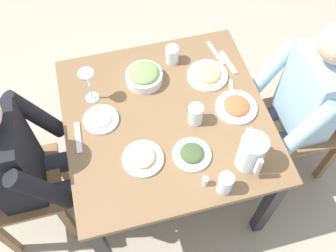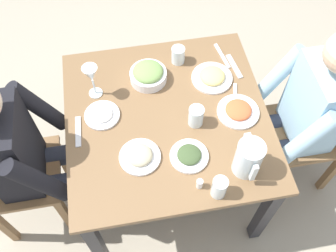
{
  "view_description": "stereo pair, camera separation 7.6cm",
  "coord_description": "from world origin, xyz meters",
  "px_view_note": "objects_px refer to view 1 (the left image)",
  "views": [
    {
      "loc": [
        1.0,
        -0.25,
        2.27
      ],
      "look_at": [
        0.05,
        -0.0,
        0.71
      ],
      "focal_mm": 40.44,
      "sensor_mm": 36.0,
      "label": 1
    },
    {
      "loc": [
        1.02,
        -0.18,
        2.27
      ],
      "look_at": [
        0.05,
        -0.0,
        0.71
      ],
      "focal_mm": 40.44,
      "sensor_mm": 36.0,
      "label": 2
    }
  ],
  "objects_px": {
    "dining_table": "(166,128)",
    "water_pitcher": "(251,153)",
    "chair_far": "(318,114)",
    "water_glass_near_right": "(225,184)",
    "water_glass_near_left": "(196,114)",
    "diner_far": "(292,106)",
    "plate_fries": "(208,74)",
    "salt_shaker": "(205,181)",
    "chair_near": "(2,185)",
    "plate_beans": "(143,158)",
    "water_glass_far_right": "(172,55)",
    "plate_dolmas": "(192,154)",
    "plate_yoghurt": "(101,119)",
    "wine_glass": "(88,80)",
    "diner_near": "(35,162)",
    "plate_rice_curry": "(236,106)",
    "salad_bowl": "(144,75)"
  },
  "relations": [
    {
      "from": "dining_table",
      "to": "water_pitcher",
      "type": "bearing_deg",
      "value": 41.21
    },
    {
      "from": "water_pitcher",
      "to": "chair_far",
      "type": "bearing_deg",
      "value": 116.01
    },
    {
      "from": "water_glass_near_right",
      "to": "water_glass_near_left",
      "type": "height_order",
      "value": "water_glass_near_right"
    },
    {
      "from": "diner_far",
      "to": "plate_fries",
      "type": "relative_size",
      "value": 5.56
    },
    {
      "from": "water_pitcher",
      "to": "salt_shaker",
      "type": "height_order",
      "value": "water_pitcher"
    },
    {
      "from": "chair_near",
      "to": "diner_far",
      "type": "bearing_deg",
      "value": 89.71
    },
    {
      "from": "diner_far",
      "to": "water_glass_near_right",
      "type": "height_order",
      "value": "diner_far"
    },
    {
      "from": "plate_fries",
      "to": "water_glass_near_left",
      "type": "height_order",
      "value": "water_glass_near_left"
    },
    {
      "from": "plate_beans",
      "to": "water_glass_far_right",
      "type": "distance_m",
      "value": 0.62
    },
    {
      "from": "chair_far",
      "to": "plate_dolmas",
      "type": "relative_size",
      "value": 4.99
    },
    {
      "from": "diner_far",
      "to": "salt_shaker",
      "type": "distance_m",
      "value": 0.68
    },
    {
      "from": "plate_beans",
      "to": "water_glass_far_right",
      "type": "height_order",
      "value": "water_glass_far_right"
    },
    {
      "from": "water_glass_far_right",
      "to": "salt_shaker",
      "type": "distance_m",
      "value": 0.74
    },
    {
      "from": "dining_table",
      "to": "plate_yoghurt",
      "type": "xyz_separation_m",
      "value": [
        -0.06,
        -0.31,
        0.12
      ]
    },
    {
      "from": "plate_dolmas",
      "to": "plate_fries",
      "type": "height_order",
      "value": "plate_fries"
    },
    {
      "from": "chair_near",
      "to": "water_glass_far_right",
      "type": "bearing_deg",
      "value": 112.01
    },
    {
      "from": "diner_far",
      "to": "plate_yoghurt",
      "type": "xyz_separation_m",
      "value": [
        -0.12,
        -0.97,
        0.08
      ]
    },
    {
      "from": "wine_glass",
      "to": "salt_shaker",
      "type": "bearing_deg",
      "value": 34.54
    },
    {
      "from": "plate_dolmas",
      "to": "plate_fries",
      "type": "relative_size",
      "value": 0.84
    },
    {
      "from": "plate_fries",
      "to": "diner_near",
      "type": "bearing_deg",
      "value": -75.25
    },
    {
      "from": "plate_yoghurt",
      "to": "wine_glass",
      "type": "xyz_separation_m",
      "value": [
        -0.15,
        -0.02,
        0.13
      ]
    },
    {
      "from": "chair_near",
      "to": "chair_far",
      "type": "height_order",
      "value": "same"
    },
    {
      "from": "chair_far",
      "to": "water_glass_far_right",
      "type": "distance_m",
      "value": 0.89
    },
    {
      "from": "diner_near",
      "to": "plate_rice_curry",
      "type": "height_order",
      "value": "diner_near"
    },
    {
      "from": "water_pitcher",
      "to": "water_glass_near_right",
      "type": "xyz_separation_m",
      "value": [
        0.09,
        -0.15,
        -0.04
      ]
    },
    {
      "from": "chair_far",
      "to": "salad_bowl",
      "type": "distance_m",
      "value": 1.0
    },
    {
      "from": "diner_far",
      "to": "plate_beans",
      "type": "xyz_separation_m",
      "value": [
        0.14,
        -0.82,
        0.08
      ]
    },
    {
      "from": "water_glass_near_left",
      "to": "water_glass_far_right",
      "type": "bearing_deg",
      "value": -178.84
    },
    {
      "from": "diner_near",
      "to": "water_glass_near_left",
      "type": "xyz_separation_m",
      "value": [
        0.01,
        0.79,
        0.12
      ]
    },
    {
      "from": "plate_fries",
      "to": "plate_yoghurt",
      "type": "distance_m",
      "value": 0.6
    },
    {
      "from": "salad_bowl",
      "to": "plate_beans",
      "type": "bearing_deg",
      "value": -13.4
    },
    {
      "from": "plate_beans",
      "to": "water_glass_far_right",
      "type": "relative_size",
      "value": 2.01
    },
    {
      "from": "plate_dolmas",
      "to": "water_glass_near_right",
      "type": "relative_size",
      "value": 1.56
    },
    {
      "from": "water_glass_far_right",
      "to": "water_glass_near_left",
      "type": "relative_size",
      "value": 0.87
    },
    {
      "from": "dining_table",
      "to": "plate_yoghurt",
      "type": "distance_m",
      "value": 0.34
    },
    {
      "from": "chair_far",
      "to": "salad_bowl",
      "type": "xyz_separation_m",
      "value": [
        -0.31,
        -0.92,
        0.26
      ]
    },
    {
      "from": "chair_far",
      "to": "diner_near",
      "type": "height_order",
      "value": "diner_near"
    },
    {
      "from": "salad_bowl",
      "to": "plate_beans",
      "type": "xyz_separation_m",
      "value": [
        0.45,
        -0.11,
        -0.03
      ]
    },
    {
      "from": "water_glass_near_left",
      "to": "salt_shaker",
      "type": "height_order",
      "value": "water_glass_near_left"
    },
    {
      "from": "chair_near",
      "to": "plate_beans",
      "type": "relative_size",
      "value": 4.67
    },
    {
      "from": "diner_near",
      "to": "plate_fries",
      "type": "bearing_deg",
      "value": 104.75
    },
    {
      "from": "plate_rice_curry",
      "to": "salt_shaker",
      "type": "bearing_deg",
      "value": -38.1
    },
    {
      "from": "water_glass_near_right",
      "to": "plate_beans",
      "type": "bearing_deg",
      "value": -126.59
    },
    {
      "from": "chair_far",
      "to": "wine_glass",
      "type": "distance_m",
      "value": 1.28
    },
    {
      "from": "water_pitcher",
      "to": "salt_shaker",
      "type": "relative_size",
      "value": 3.52
    },
    {
      "from": "diner_near",
      "to": "diner_far",
      "type": "distance_m",
      "value": 1.32
    },
    {
      "from": "diner_far",
      "to": "plate_rice_curry",
      "type": "height_order",
      "value": "diner_far"
    },
    {
      "from": "salad_bowl",
      "to": "plate_dolmas",
      "type": "relative_size",
      "value": 1.07
    },
    {
      "from": "water_glass_far_right",
      "to": "wine_glass",
      "type": "xyz_separation_m",
      "value": [
        0.14,
        -0.46,
        0.09
      ]
    },
    {
      "from": "chair_far",
      "to": "salt_shaker",
      "type": "bearing_deg",
      "value": -67.44
    }
  ]
}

